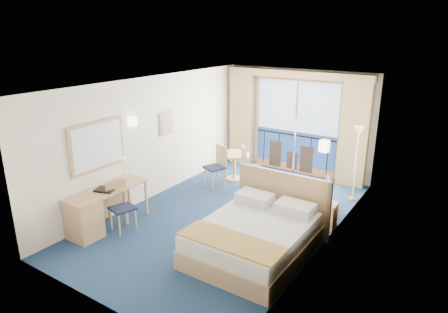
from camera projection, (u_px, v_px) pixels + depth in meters
floor at (228, 216)px, 8.14m from camera, size 6.50×6.50×0.00m
room_walls at (228, 132)px, 7.60m from camera, size 4.04×6.54×2.72m
balcony_door at (295, 130)px, 10.35m from camera, size 2.36×0.03×2.52m
curtain_left at (242, 119)px, 11.00m from camera, size 0.65×0.22×2.55m
curtain_right at (355, 135)px, 9.37m from camera, size 0.65×0.22×2.55m
pelmet at (297, 74)px, 9.81m from camera, size 3.80×0.25×0.18m
mirror at (97, 146)px, 7.51m from camera, size 0.05×1.25×0.95m
wall_print at (166, 123)px, 9.04m from camera, size 0.04×0.42×0.52m
sconce_left at (133, 122)px, 8.12m from camera, size 0.18×0.18×0.18m
sconce_right at (324, 146)px, 6.44m from camera, size 0.18×0.18×0.18m
bed at (256, 236)px, 6.73m from camera, size 1.84×2.19×1.16m
nightstand at (326, 214)px, 7.69m from camera, size 0.37×0.35×0.49m
phone at (327, 202)px, 7.56m from camera, size 0.21×0.18×0.08m
armchair at (313, 193)px, 8.46m from camera, size 0.95×0.96×0.65m
floor_lamp at (358, 145)px, 8.57m from camera, size 0.23×0.23×1.67m
desk at (89, 214)px, 7.29m from camera, size 0.56×1.64×0.77m
desk_chair at (120, 203)px, 7.48m from camera, size 0.52×0.51×0.96m
folder at (105, 190)px, 7.45m from camera, size 0.42×0.36×0.03m
desk_lamp at (123, 164)px, 7.90m from camera, size 0.12×0.12×0.45m
round_table at (234, 160)px, 10.00m from camera, size 0.76×0.76×0.68m
table_chair_a at (248, 164)px, 9.45m from camera, size 0.64×0.63×1.04m
table_chair_b at (218, 164)px, 9.58m from camera, size 0.56×0.56×1.00m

